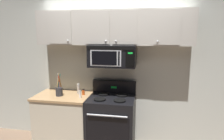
{
  "coord_description": "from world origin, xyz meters",
  "views": [
    {
      "loc": [
        0.57,
        -2.67,
        1.95
      ],
      "look_at": [
        0.0,
        0.49,
        1.35
      ],
      "focal_mm": 32.33,
      "sensor_mm": 36.0,
      "label": 1
    }
  ],
  "objects_px": {
    "salt_shaker": "(80,94)",
    "utensil_crock_charcoal": "(59,90)",
    "over_range_microwave": "(113,56)",
    "pepper_mill": "(78,89)",
    "spice_jar": "(83,92)",
    "stove_range": "(111,122)"
  },
  "relations": [
    {
      "from": "pepper_mill",
      "to": "spice_jar",
      "type": "relative_size",
      "value": 1.71
    },
    {
      "from": "stove_range",
      "to": "utensil_crock_charcoal",
      "type": "xyz_separation_m",
      "value": [
        -0.88,
        -0.05,
        0.53
      ]
    },
    {
      "from": "stove_range",
      "to": "over_range_microwave",
      "type": "relative_size",
      "value": 1.47
    },
    {
      "from": "salt_shaker",
      "to": "pepper_mill",
      "type": "distance_m",
      "value": 0.23
    },
    {
      "from": "over_range_microwave",
      "to": "salt_shaker",
      "type": "height_order",
      "value": "over_range_microwave"
    },
    {
      "from": "over_range_microwave",
      "to": "stove_range",
      "type": "bearing_deg",
      "value": -89.86
    },
    {
      "from": "spice_jar",
      "to": "salt_shaker",
      "type": "bearing_deg",
      "value": -90.74
    },
    {
      "from": "utensil_crock_charcoal",
      "to": "pepper_mill",
      "type": "height_order",
      "value": "utensil_crock_charcoal"
    },
    {
      "from": "over_range_microwave",
      "to": "utensil_crock_charcoal",
      "type": "height_order",
      "value": "over_range_microwave"
    },
    {
      "from": "over_range_microwave",
      "to": "pepper_mill",
      "type": "bearing_deg",
      "value": 179.83
    },
    {
      "from": "over_range_microwave",
      "to": "spice_jar",
      "type": "distance_m",
      "value": 0.8
    },
    {
      "from": "stove_range",
      "to": "utensil_crock_charcoal",
      "type": "bearing_deg",
      "value": -176.86
    },
    {
      "from": "utensil_crock_charcoal",
      "to": "spice_jar",
      "type": "distance_m",
      "value": 0.41
    },
    {
      "from": "utensil_crock_charcoal",
      "to": "salt_shaker",
      "type": "distance_m",
      "value": 0.39
    },
    {
      "from": "utensil_crock_charcoal",
      "to": "salt_shaker",
      "type": "bearing_deg",
      "value": -6.02
    },
    {
      "from": "pepper_mill",
      "to": "over_range_microwave",
      "type": "bearing_deg",
      "value": -0.17
    },
    {
      "from": "over_range_microwave",
      "to": "salt_shaker",
      "type": "distance_m",
      "value": 0.82
    },
    {
      "from": "stove_range",
      "to": "salt_shaker",
      "type": "bearing_deg",
      "value": -169.99
    },
    {
      "from": "stove_range",
      "to": "salt_shaker",
      "type": "distance_m",
      "value": 0.71
    },
    {
      "from": "salt_shaker",
      "to": "utensil_crock_charcoal",
      "type": "bearing_deg",
      "value": 173.98
    },
    {
      "from": "salt_shaker",
      "to": "pepper_mill",
      "type": "xyz_separation_m",
      "value": [
        -0.1,
        0.21,
        0.03
      ]
    },
    {
      "from": "salt_shaker",
      "to": "spice_jar",
      "type": "distance_m",
      "value": 0.16
    }
  ]
}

